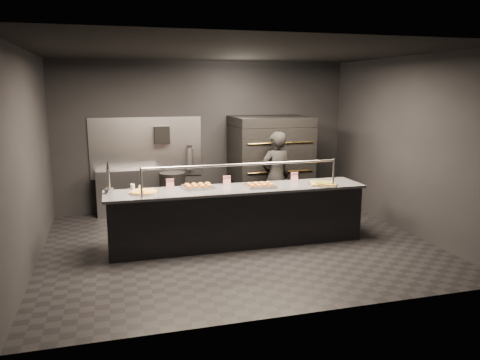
% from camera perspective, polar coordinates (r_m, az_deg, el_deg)
% --- Properties ---
extents(room, '(6.04, 6.00, 3.00)m').
position_cam_1_polar(room, '(7.30, -0.58, 3.53)').
color(room, black).
rests_on(room, ground).
extents(service_counter, '(4.10, 0.78, 1.37)m').
position_cam_1_polar(service_counter, '(7.46, -0.30, -4.39)').
color(service_counter, black).
rests_on(service_counter, ground).
extents(pizza_oven, '(1.50, 1.23, 1.91)m').
position_cam_1_polar(pizza_oven, '(9.48, 3.65, 2.04)').
color(pizza_oven, black).
rests_on(pizza_oven, ground).
extents(prep_shelf, '(1.20, 0.35, 0.90)m').
position_cam_1_polar(prep_shelf, '(9.48, -13.47, -1.44)').
color(prep_shelf, '#99999E').
rests_on(prep_shelf, ground).
extents(towel_dispenser, '(0.30, 0.20, 0.35)m').
position_cam_1_polar(towel_dispenser, '(9.42, -9.52, 5.43)').
color(towel_dispenser, black).
rests_on(towel_dispenser, room).
extents(fire_extinguisher, '(0.14, 0.14, 0.51)m').
position_cam_1_polar(fire_extinguisher, '(9.57, -6.15, 2.64)').
color(fire_extinguisher, '#B2B2B7').
rests_on(fire_extinguisher, room).
extents(beer_tap, '(0.13, 0.19, 0.50)m').
position_cam_1_polar(beer_tap, '(7.20, -15.72, -0.47)').
color(beer_tap, silver).
rests_on(beer_tap, service_counter).
extents(round_pizza, '(0.47, 0.47, 0.03)m').
position_cam_1_polar(round_pizza, '(7.14, -11.65, -1.44)').
color(round_pizza, silver).
rests_on(round_pizza, service_counter).
extents(slider_tray_a, '(0.54, 0.44, 0.08)m').
position_cam_1_polar(slider_tray_a, '(7.36, -5.12, -0.77)').
color(slider_tray_a, silver).
rests_on(slider_tray_a, service_counter).
extents(slider_tray_b, '(0.48, 0.37, 0.07)m').
position_cam_1_polar(slider_tray_b, '(7.42, 2.48, -0.65)').
color(slider_tray_b, silver).
rests_on(slider_tray_b, service_counter).
extents(square_pizza, '(0.48, 0.48, 0.05)m').
position_cam_1_polar(square_pizza, '(7.71, 10.07, -0.44)').
color(square_pizza, silver).
rests_on(square_pizza, service_counter).
extents(condiment_jar, '(0.16, 0.07, 0.11)m').
position_cam_1_polar(condiment_jar, '(7.30, -12.71, -0.92)').
color(condiment_jar, silver).
rests_on(condiment_jar, service_counter).
extents(tent_cards, '(2.22, 0.04, 0.15)m').
position_cam_1_polar(tent_cards, '(7.60, -0.99, 0.01)').
color(tent_cards, white).
rests_on(tent_cards, service_counter).
extents(trash_bin, '(0.50, 0.50, 0.83)m').
position_cam_1_polar(trash_bin, '(9.35, -8.20, -1.62)').
color(trash_bin, black).
rests_on(trash_bin, ground).
extents(worker, '(0.68, 0.52, 1.69)m').
position_cam_1_polar(worker, '(8.63, 4.39, 0.32)').
color(worker, black).
rests_on(worker, ground).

